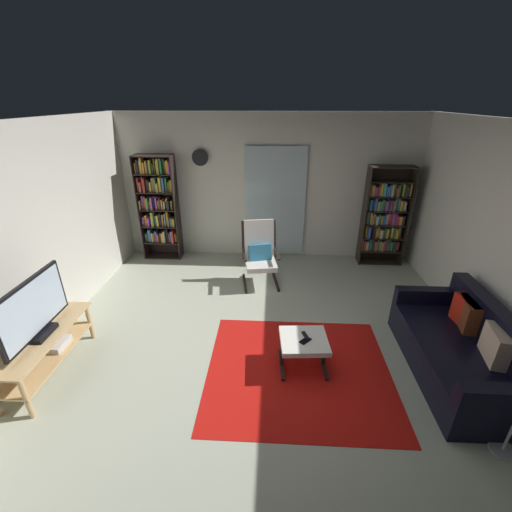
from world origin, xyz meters
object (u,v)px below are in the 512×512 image
Objects in this scene: tv_stand at (47,346)px; leather_sofa at (462,350)px; cell_phone at (305,341)px; tv_remote at (305,336)px; ottoman at (304,344)px; television at (34,310)px; bookshelf_near_sofa at (384,217)px; lounge_armchair at (260,252)px; bookshelf_near_tv at (158,204)px; wall_clock at (200,157)px.

leather_sofa reaches higher than tv_stand.
tv_remote is at bearing 128.95° from cell_phone.
ottoman is 3.95× the size of cell_phone.
television reaches higher than tv_stand.
tv_stand reaches higher than ottoman.
bookshelf_near_sofa reaches higher than television.
bookshelf_near_sofa is 2.36m from lounge_armchair.
television is 3.12m from bookshelf_near_tv.
lounge_armchair reaches higher than ottoman.
tv_stand is 4.48× the size of wall_clock.
wall_clock is at bearing 12.31° from bookshelf_near_tv.
bookshelf_near_tv reaches higher than bookshelf_near_sofa.
bookshelf_near_tv is 3.47× the size of ottoman.
lounge_armchair is 7.10× the size of tv_remote.
lounge_armchair is at bearing 150.31° from cell_phone.
television is at bearing -176.98° from leather_sofa.
bookshelf_near_sofa is 3.30m from ottoman.
tv_stand is 4.55m from leather_sofa.
leather_sofa reaches higher than tv_remote.
leather_sofa is 1.73× the size of lounge_armchair.
lounge_armchair is at bearing 88.13° from tv_remote.
wall_clock is at bearing 70.73° from tv_stand.
tv_remote is (-1.58, -2.79, -0.48)m from bookshelf_near_sofa.
ottoman is 3.79m from wall_clock.
television is at bearing -135.19° from lounge_armchair.
lounge_armchair is 2.01m from wall_clock.
ottoman is 0.09m from tv_remote.
television is at bearing -83.51° from tv_stand.
bookshelf_near_tv is 3.87m from cell_phone.
ottoman is 0.08m from cell_phone.
bookshelf_near_tv is at bearing 130.91° from ottoman.
bookshelf_near_tv is 3.82m from tv_remote.
ottoman is (2.81, 0.24, -0.50)m from television.
tv_remote is at bearing 178.69° from leather_sofa.
lounge_armchair is (-2.30, 1.98, 0.23)m from leather_sofa.
bookshelf_near_tv is 13.70× the size of cell_phone.
bookshelf_near_tv reaches higher than tv_stand.
wall_clock is (-1.70, 2.99, 1.45)m from tv_remote.
television is 7.20× the size of cell_phone.
tv_stand is 1.29× the size of television.
ottoman is 1.91× the size of wall_clock.
leather_sofa is at bearing 3.02° from television.
tv_remote is at bearing -60.37° from wall_clock.
television is 2.88m from tv_remote.
wall_clock reaches higher than cell_phone.
cell_phone is at bearing -178.65° from leather_sofa.
television is at bearing -145.21° from bookshelf_near_sofa.
wall_clock reaches higher than lounge_armchair.
tv_remote is 0.50× the size of wall_clock.
leather_sofa is at bearing -20.24° from tv_remote.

